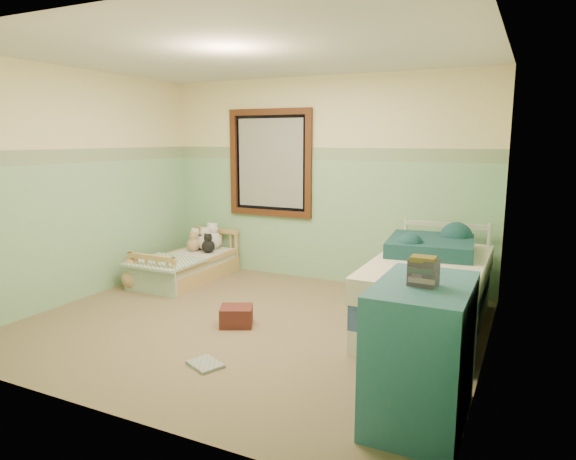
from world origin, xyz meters
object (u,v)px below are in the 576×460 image
at_px(plush_floor_cream, 142,276).
at_px(twin_bed_frame, 427,317).
at_px(floor_book, 205,364).
at_px(red_pillow, 236,316).
at_px(plush_floor_tan, 133,278).
at_px(toddler_bed_frame, 188,272).
at_px(dresser, 421,352).

height_order(plush_floor_cream, twin_bed_frame, plush_floor_cream).
bearing_deg(floor_book, red_pillow, 130.27).
bearing_deg(red_pillow, plush_floor_cream, 159.76).
xyz_separation_m(plush_floor_cream, plush_floor_tan, (-0.01, -0.15, 0.01)).
bearing_deg(plush_floor_tan, plush_floor_cream, 87.22).
relative_size(plush_floor_cream, plush_floor_tan, 0.95).
relative_size(toddler_bed_frame, dresser, 1.56).
distance_m(toddler_bed_frame, red_pillow, 1.82).
xyz_separation_m(dresser, red_pillow, (-1.90, 0.89, -0.35)).
relative_size(twin_bed_frame, dresser, 2.09).
height_order(toddler_bed_frame, dresser, dresser).
bearing_deg(dresser, toddler_bed_frame, 148.75).
bearing_deg(plush_floor_cream, red_pillow, -20.24).
bearing_deg(twin_bed_frame, dresser, -80.79).
xyz_separation_m(plush_floor_tan, twin_bed_frame, (3.38, 0.24, -0.02)).
height_order(toddler_bed_frame, red_pillow, red_pillow).
distance_m(toddler_bed_frame, twin_bed_frame, 3.09).
relative_size(twin_bed_frame, floor_book, 6.92).
xyz_separation_m(red_pillow, floor_book, (0.24, -0.86, -0.08)).
bearing_deg(floor_book, toddler_bed_frame, 154.34).
xyz_separation_m(plush_floor_cream, red_pillow, (1.73, -0.64, -0.03)).
distance_m(plush_floor_tan, twin_bed_frame, 3.39).
relative_size(toddler_bed_frame, plush_floor_cream, 5.52).
distance_m(plush_floor_cream, red_pillow, 1.84).
relative_size(plush_floor_cream, dresser, 0.28).
relative_size(plush_floor_tan, dresser, 0.30).
bearing_deg(plush_floor_cream, twin_bed_frame, 1.55).
bearing_deg(plush_floor_cream, plush_floor_tan, -92.78).
bearing_deg(twin_bed_frame, toddler_bed_frame, 172.53).
distance_m(plush_floor_cream, plush_floor_tan, 0.15).
xyz_separation_m(plush_floor_cream, twin_bed_frame, (3.37, 0.09, -0.02)).
height_order(toddler_bed_frame, twin_bed_frame, twin_bed_frame).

